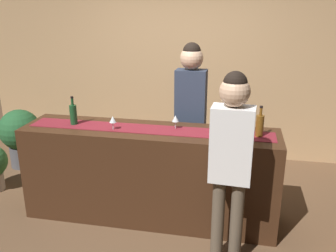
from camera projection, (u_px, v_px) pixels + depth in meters
ground_plane at (150, 215)px, 3.97m from camera, size 10.00×10.00×0.00m
back_wall at (180, 57)px, 5.27m from camera, size 6.00×0.12×2.90m
bar_counter at (150, 174)px, 3.81m from camera, size 2.61×0.60×0.99m
counter_runner_cloth at (149, 129)px, 3.65m from camera, size 2.48×0.28×0.01m
wine_bottle_green at (73, 114)px, 3.77m from camera, size 0.07×0.07×0.30m
wine_bottle_amber at (260, 125)px, 3.42m from camera, size 0.07×0.07×0.30m
wine_glass_near_customer at (113, 120)px, 3.61m from camera, size 0.07×0.07×0.14m
wine_glass_mid_counter at (218, 123)px, 3.53m from camera, size 0.07×0.07×0.14m
wine_glass_far_end at (175, 119)px, 3.64m from camera, size 0.07×0.07×0.14m
bartender at (191, 103)px, 4.09m from camera, size 0.35×0.25×1.80m
customer_sipping at (231, 151)px, 2.94m from camera, size 0.35×0.24×1.71m
potted_plant_tall at (20, 134)px, 5.05m from camera, size 0.56×0.56×0.82m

